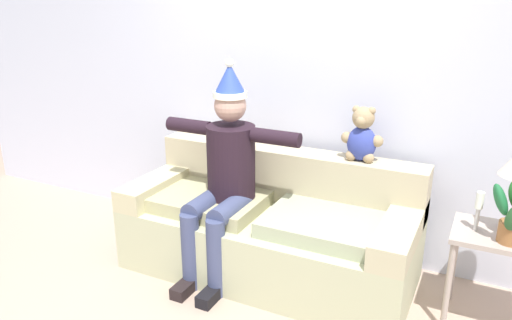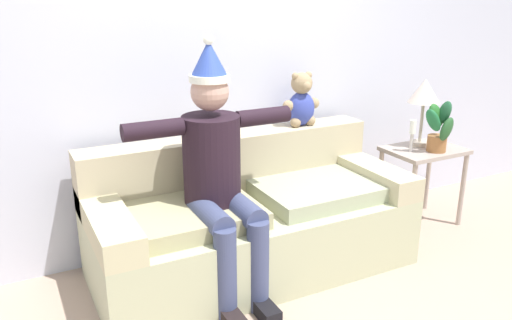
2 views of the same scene
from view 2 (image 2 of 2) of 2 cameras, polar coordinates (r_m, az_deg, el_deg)
back_wall at (r=3.57m, az=-4.63°, el=11.72°), size 7.00×0.10×2.70m
couch at (r=3.38m, az=-0.72°, el=-6.58°), size 2.04×0.89×0.84m
person_seated at (r=2.97m, az=-4.20°, el=-1.03°), size 1.02×0.77×1.53m
teddy_bear at (r=3.65m, az=5.05°, el=6.43°), size 0.29×0.17×0.38m
side_table at (r=4.15m, az=18.00°, el=-0.16°), size 0.57×0.42×0.61m
table_lamp at (r=4.10m, az=18.11°, el=6.95°), size 0.24×0.24×0.52m
potted_plant at (r=4.01m, az=19.56°, el=3.37°), size 0.24×0.21×0.39m
candle_tall at (r=3.95m, az=16.91°, el=3.02°), size 0.04×0.04×0.24m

